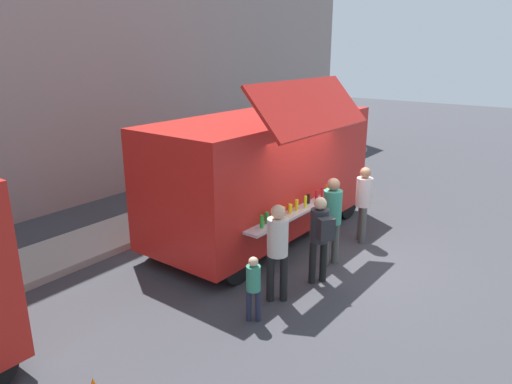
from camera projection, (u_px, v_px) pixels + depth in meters
ground_plane at (328, 257)px, 9.82m from camera, size 60.00×60.00×0.00m
curb_strip at (41, 262)px, 9.43m from camera, size 28.00×1.60×0.15m
food_truck_main at (264, 172)px, 10.58m from camera, size 5.81×3.16×3.61m
trash_bin at (275, 167)px, 15.17m from camera, size 0.60×0.60×0.99m
customer_front_ordering at (332, 214)px, 9.20m from camera, size 0.37×0.37×1.80m
customer_mid_with_backpack at (320, 232)px, 8.46m from camera, size 0.48×0.53×1.66m
customer_rear_waiting at (278, 245)px, 7.85m from camera, size 0.35×0.35×1.74m
customer_extra_browsing at (364, 198)px, 10.33m from camera, size 0.35×0.35×1.72m
child_near_queue at (253, 283)px, 7.35m from camera, size 0.23×0.23×1.11m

